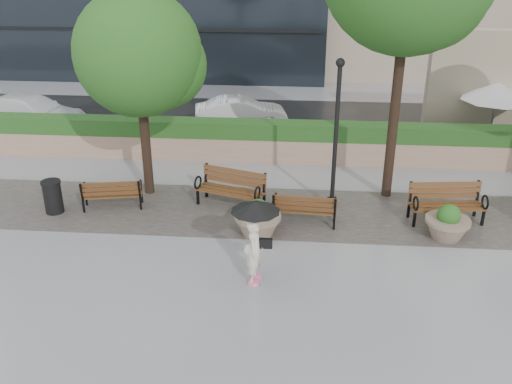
# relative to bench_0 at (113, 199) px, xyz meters

# --- Properties ---
(ground) EXTENTS (100.00, 100.00, 0.00)m
(ground) POSITION_rel_bench_0_xyz_m (5.35, -2.92, -0.26)
(ground) COLOR gray
(ground) RESTS_ON ground
(cobble_strip) EXTENTS (28.00, 3.20, 0.01)m
(cobble_strip) POSITION_rel_bench_0_xyz_m (5.35, 0.08, -0.26)
(cobble_strip) COLOR #383330
(cobble_strip) RESTS_ON ground
(hedge_wall) EXTENTS (24.00, 0.80, 1.35)m
(hedge_wall) POSITION_rel_bench_0_xyz_m (5.35, 4.08, 0.40)
(hedge_wall) COLOR tan
(hedge_wall) RESTS_ON ground
(asphalt_street) EXTENTS (40.00, 7.00, 0.00)m
(asphalt_street) POSITION_rel_bench_0_xyz_m (5.35, 8.08, -0.26)
(asphalt_street) COLOR black
(asphalt_street) RESTS_ON ground
(bench_0) EXTENTS (1.75, 0.96, 0.89)m
(bench_0) POSITION_rel_bench_0_xyz_m (0.00, 0.00, 0.00)
(bench_0) COLOR brown
(bench_0) RESTS_ON ground
(bench_1) EXTENTS (2.06, 1.34, 1.04)m
(bench_1) POSITION_rel_bench_0_xyz_m (3.32, 0.38, 0.04)
(bench_1) COLOR brown
(bench_1) RESTS_ON ground
(bench_2) EXTENTS (1.74, 0.78, 0.91)m
(bench_2) POSITION_rel_bench_0_xyz_m (5.41, -0.52, 0.01)
(bench_2) COLOR brown
(bench_2) RESTS_ON ground
(bench_3) EXTENTS (2.03, 1.01, 1.05)m
(bench_3) POSITION_rel_bench_0_xyz_m (9.21, -0.09, 0.05)
(bench_3) COLOR brown
(bench_3) RESTS_ON ground
(planter_left) EXTENTS (1.20, 1.20, 1.01)m
(planter_left) POSITION_rel_bench_0_xyz_m (4.22, -1.24, 0.13)
(planter_left) COLOR #7F6B56
(planter_left) RESTS_ON ground
(planter_right) EXTENTS (1.13, 1.13, 0.95)m
(planter_right) POSITION_rel_bench_0_xyz_m (9.05, -1.02, 0.11)
(planter_right) COLOR #7F6B56
(planter_right) RESTS_ON ground
(trash_bin) EXTENTS (0.54, 0.54, 0.90)m
(trash_bin) POSITION_rel_bench_0_xyz_m (-1.55, -0.41, 0.19)
(trash_bin) COLOR black
(trash_bin) RESTS_ON ground
(lamppost) EXTENTS (0.28, 0.28, 4.25)m
(lamppost) POSITION_rel_bench_0_xyz_m (6.19, 0.49, 1.61)
(lamppost) COLOR black
(lamppost) RESTS_ON ground
(tree_0) EXTENTS (3.57, 3.49, 5.91)m
(tree_0) POSITION_rel_bench_0_xyz_m (0.92, 1.18, 3.79)
(tree_0) COLOR black
(tree_0) RESTS_ON ground
(patio_umb_white) EXTENTS (2.50, 2.50, 2.30)m
(patio_umb_white) POSITION_rel_bench_0_xyz_m (12.12, 6.21, 1.73)
(patio_umb_white) COLOR black
(patio_umb_white) RESTS_ON ground
(car_left) EXTENTS (4.91, 2.83, 1.34)m
(car_left) POSITION_rel_bench_0_xyz_m (-5.30, 6.59, 0.40)
(car_left) COLOR silver
(car_left) RESTS_ON ground
(car_right) EXTENTS (3.79, 1.94, 1.19)m
(car_right) POSITION_rel_bench_0_xyz_m (2.86, 7.53, 0.33)
(car_right) COLOR silver
(car_right) RESTS_ON ground
(pedestrian) EXTENTS (1.08, 1.08, 1.98)m
(pedestrian) POSITION_rel_bench_0_xyz_m (4.33, -3.36, 0.94)
(pedestrian) COLOR beige
(pedestrian) RESTS_ON ground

